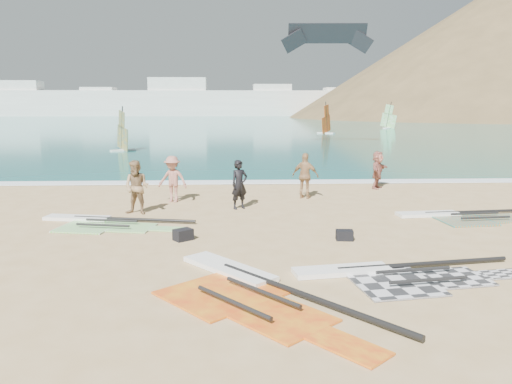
{
  "coord_description": "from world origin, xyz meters",
  "views": [
    {
      "loc": [
        -1.67,
        -12.64,
        3.96
      ],
      "look_at": [
        -1.0,
        4.0,
        1.0
      ],
      "focal_mm": 35.0,
      "sensor_mm": 36.0,
      "label": 1
    }
  ],
  "objects_px": {
    "rig_grey": "(393,275)",
    "beachgoer_back": "(305,176)",
    "beachgoer_mid": "(173,179)",
    "person_wetsuit": "(239,185)",
    "beachgoer_left": "(137,187)",
    "gear_bag_near": "(183,235)",
    "beachgoer_right": "(378,170)",
    "rig_green": "(100,223)",
    "rig_orange": "(462,216)",
    "rig_red": "(249,289)",
    "gear_bag_far": "(344,235)"
  },
  "relations": [
    {
      "from": "rig_green",
      "to": "beachgoer_left",
      "type": "bearing_deg",
      "value": 68.87
    },
    {
      "from": "gear_bag_far",
      "to": "rig_red",
      "type": "bearing_deg",
      "value": -126.39
    },
    {
      "from": "gear_bag_far",
      "to": "beachgoer_right",
      "type": "xyz_separation_m",
      "value": [
        3.48,
        8.92,
        0.74
      ]
    },
    {
      "from": "rig_orange",
      "to": "rig_red",
      "type": "bearing_deg",
      "value": -144.87
    },
    {
      "from": "beachgoer_back",
      "to": "beachgoer_right",
      "type": "bearing_deg",
      "value": -123.79
    },
    {
      "from": "gear_bag_near",
      "to": "beachgoer_right",
      "type": "relative_size",
      "value": 0.29
    },
    {
      "from": "rig_green",
      "to": "person_wetsuit",
      "type": "relative_size",
      "value": 2.83
    },
    {
      "from": "rig_red",
      "to": "beachgoer_mid",
      "type": "height_order",
      "value": "beachgoer_mid"
    },
    {
      "from": "rig_grey",
      "to": "beachgoer_mid",
      "type": "xyz_separation_m",
      "value": [
        -6.21,
        9.19,
        0.89
      ]
    },
    {
      "from": "gear_bag_far",
      "to": "beachgoer_left",
      "type": "xyz_separation_m",
      "value": [
        -6.75,
        3.79,
        0.83
      ]
    },
    {
      "from": "rig_green",
      "to": "gear_bag_near",
      "type": "bearing_deg",
      "value": -24.16
    },
    {
      "from": "person_wetsuit",
      "to": "beachgoer_mid",
      "type": "distance_m",
      "value": 3.06
    },
    {
      "from": "rig_grey",
      "to": "person_wetsuit",
      "type": "distance_m",
      "value": 8.56
    },
    {
      "from": "rig_grey",
      "to": "gear_bag_near",
      "type": "relative_size",
      "value": 10.71
    },
    {
      "from": "gear_bag_near",
      "to": "person_wetsuit",
      "type": "distance_m",
      "value": 4.77
    },
    {
      "from": "beachgoer_mid",
      "to": "person_wetsuit",
      "type": "bearing_deg",
      "value": -11.12
    },
    {
      "from": "beachgoer_right",
      "to": "rig_red",
      "type": "bearing_deg",
      "value": -174.09
    },
    {
      "from": "beachgoer_right",
      "to": "gear_bag_near",
      "type": "bearing_deg",
      "value": 169.09
    },
    {
      "from": "beachgoer_left",
      "to": "beachgoer_right",
      "type": "distance_m",
      "value": 11.45
    },
    {
      "from": "gear_bag_near",
      "to": "rig_green",
      "type": "bearing_deg",
      "value": 144.85
    },
    {
      "from": "rig_orange",
      "to": "gear_bag_near",
      "type": "distance_m",
      "value": 9.82
    },
    {
      "from": "rig_orange",
      "to": "beachgoer_right",
      "type": "distance_m",
      "value": 6.4
    },
    {
      "from": "rig_green",
      "to": "gear_bag_far",
      "type": "distance_m",
      "value": 8.04
    },
    {
      "from": "rig_red",
      "to": "beachgoer_left",
      "type": "xyz_separation_m",
      "value": [
        -3.83,
        7.75,
        0.93
      ]
    },
    {
      "from": "rig_orange",
      "to": "person_wetsuit",
      "type": "xyz_separation_m",
      "value": [
        -7.8,
        1.87,
        0.89
      ]
    },
    {
      "from": "rig_red",
      "to": "gear_bag_near",
      "type": "relative_size",
      "value": 11.29
    },
    {
      "from": "beachgoer_back",
      "to": "rig_red",
      "type": "bearing_deg",
      "value": 99.91
    },
    {
      "from": "rig_grey",
      "to": "rig_orange",
      "type": "relative_size",
      "value": 1.05
    },
    {
      "from": "beachgoer_left",
      "to": "beachgoer_mid",
      "type": "height_order",
      "value": "beachgoer_left"
    },
    {
      "from": "person_wetsuit",
      "to": "beachgoer_right",
      "type": "bearing_deg",
      "value": 3.5
    },
    {
      "from": "rig_green",
      "to": "beachgoer_mid",
      "type": "relative_size",
      "value": 2.8
    },
    {
      "from": "beachgoer_mid",
      "to": "rig_orange",
      "type": "bearing_deg",
      "value": -0.52
    },
    {
      "from": "rig_grey",
      "to": "rig_red",
      "type": "height_order",
      "value": "rig_red"
    },
    {
      "from": "rig_green",
      "to": "rig_red",
      "type": "relative_size",
      "value": 0.9
    },
    {
      "from": "rig_red",
      "to": "beachgoer_right",
      "type": "distance_m",
      "value": 14.41
    },
    {
      "from": "rig_green",
      "to": "person_wetsuit",
      "type": "xyz_separation_m",
      "value": [
        4.66,
        2.3,
        0.89
      ]
    },
    {
      "from": "rig_green",
      "to": "beachgoer_back",
      "type": "relative_size",
      "value": 2.74
    },
    {
      "from": "rig_orange",
      "to": "person_wetsuit",
      "type": "distance_m",
      "value": 8.07
    },
    {
      "from": "rig_green",
      "to": "beachgoer_right",
      "type": "xyz_separation_m",
      "value": [
        11.19,
        6.65,
        0.84
      ]
    },
    {
      "from": "beachgoer_mid",
      "to": "beachgoer_back",
      "type": "distance_m",
      "value": 5.52
    },
    {
      "from": "rig_orange",
      "to": "beachgoer_back",
      "type": "xyz_separation_m",
      "value": [
        -5.01,
        3.86,
        0.91
      ]
    },
    {
      "from": "gear_bag_near",
      "to": "beachgoer_left",
      "type": "height_order",
      "value": "beachgoer_left"
    },
    {
      "from": "beachgoer_left",
      "to": "beachgoer_back",
      "type": "relative_size",
      "value": 1.02
    },
    {
      "from": "rig_grey",
      "to": "beachgoer_left",
      "type": "xyz_separation_m",
      "value": [
        -7.21,
        6.97,
        0.93
      ]
    },
    {
      "from": "rig_grey",
      "to": "beachgoer_back",
      "type": "bearing_deg",
      "value": 85.34
    },
    {
      "from": "rig_orange",
      "to": "rig_red",
      "type": "height_order",
      "value": "rig_red"
    },
    {
      "from": "person_wetsuit",
      "to": "beachgoer_left",
      "type": "distance_m",
      "value": 3.78
    },
    {
      "from": "gear_bag_near",
      "to": "beachgoer_mid",
      "type": "distance_m",
      "value": 5.97
    },
    {
      "from": "rig_grey",
      "to": "beachgoer_right",
      "type": "bearing_deg",
      "value": 67.11
    },
    {
      "from": "rig_green",
      "to": "gear_bag_far",
      "type": "xyz_separation_m",
      "value": [
        7.71,
        -2.27,
        0.1
      ]
    }
  ]
}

